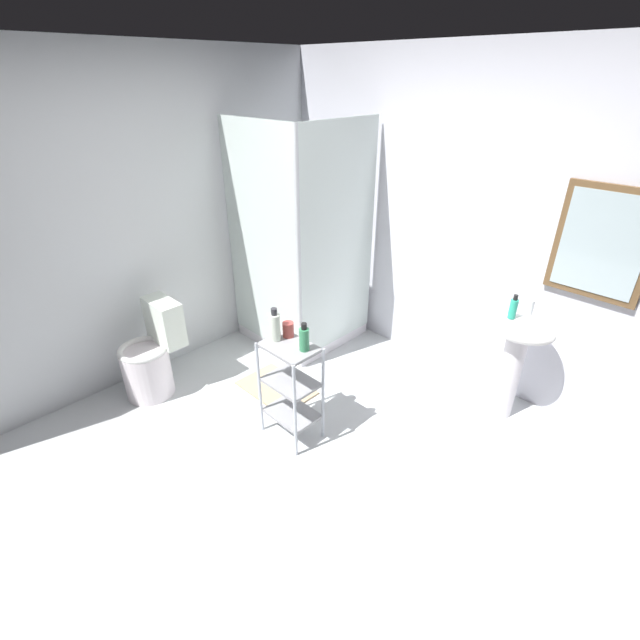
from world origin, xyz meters
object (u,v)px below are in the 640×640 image
object	(u,v)px
pedestal_sink	(516,348)
storage_cart	(291,384)
shower_stall	(302,296)
rinse_cup	(288,330)
hand_soap_bottle	(513,308)
body_wash_bottle_green	(304,339)
bath_mat	(276,388)
lotion_bottle_white	(275,326)
toilet	(151,358)

from	to	relation	value
pedestal_sink	storage_cart	distance (m)	1.61
shower_stall	storage_cart	distance (m)	1.31
shower_stall	pedestal_sink	bearing A→B (deg)	9.57
pedestal_sink	rinse_cup	xyz separation A→B (m)	(-1.07, -1.19, 0.21)
shower_stall	hand_soap_bottle	distance (m)	1.87
hand_soap_bottle	body_wash_bottle_green	size ratio (longest dim) A/B	0.90
body_wash_bottle_green	bath_mat	world-z (taller)	body_wash_bottle_green
storage_cart	hand_soap_bottle	distance (m)	1.60
body_wash_bottle_green	rinse_cup	xyz separation A→B (m)	(-0.20, 0.04, -0.03)
lotion_bottle_white	bath_mat	xyz separation A→B (m)	(-0.35, 0.27, -0.83)
pedestal_sink	storage_cart	xyz separation A→B (m)	(-0.97, -1.27, -0.14)
body_wash_bottle_green	rinse_cup	distance (m)	0.21
pedestal_sink	hand_soap_bottle	distance (m)	0.31
shower_stall	body_wash_bottle_green	world-z (taller)	shower_stall
toilet	bath_mat	world-z (taller)	toilet
pedestal_sink	bath_mat	bearing A→B (deg)	-144.95
pedestal_sink	body_wash_bottle_green	distance (m)	1.53
hand_soap_bottle	rinse_cup	size ratio (longest dim) A/B	1.69
rinse_cup	bath_mat	bearing A→B (deg)	155.23
toilet	rinse_cup	world-z (taller)	rinse_cup
storage_cart	shower_stall	bearing A→B (deg)	133.27
shower_stall	pedestal_sink	size ratio (longest dim) A/B	2.47
pedestal_sink	lotion_bottle_white	bearing A→B (deg)	-130.52
storage_cart	bath_mat	bearing A→B (deg)	151.88
storage_cart	lotion_bottle_white	distance (m)	0.42
storage_cart	body_wash_bottle_green	world-z (taller)	body_wash_bottle_green
body_wash_bottle_green	bath_mat	distance (m)	1.02
hand_soap_bottle	body_wash_bottle_green	distance (m)	1.45
body_wash_bottle_green	lotion_bottle_white	bearing A→B (deg)	-167.64
rinse_cup	bath_mat	size ratio (longest dim) A/B	0.17
hand_soap_bottle	lotion_bottle_white	xyz separation A→B (m)	(-1.03, -1.26, -0.04)
storage_cart	rinse_cup	distance (m)	0.38
toilet	storage_cart	xyz separation A→B (m)	(1.16, 0.43, 0.12)
toilet	body_wash_bottle_green	world-z (taller)	body_wash_bottle_green
pedestal_sink	shower_stall	bearing A→B (deg)	-170.43
lotion_bottle_white	body_wash_bottle_green	world-z (taller)	lotion_bottle_white
toilet	shower_stall	bearing A→B (deg)	79.20
storage_cart	lotion_bottle_white	size ratio (longest dim) A/B	3.15
shower_stall	toilet	bearing A→B (deg)	-100.80
lotion_bottle_white	bath_mat	size ratio (longest dim) A/B	0.39
bath_mat	shower_stall	bearing A→B (deg)	121.19
shower_stall	lotion_bottle_white	bearing A→B (deg)	-51.24
lotion_bottle_white	bath_mat	world-z (taller)	lotion_bottle_white
lotion_bottle_white	shower_stall	bearing A→B (deg)	128.76
bath_mat	toilet	bearing A→B (deg)	-135.04
storage_cart	bath_mat	xyz separation A→B (m)	(-0.47, 0.25, -0.43)
toilet	rinse_cup	xyz separation A→B (m)	(1.07, 0.51, 0.48)
pedestal_sink	body_wash_bottle_green	bearing A→B (deg)	-125.23
toilet	body_wash_bottle_green	distance (m)	1.44
hand_soap_bottle	bath_mat	world-z (taller)	hand_soap_bottle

